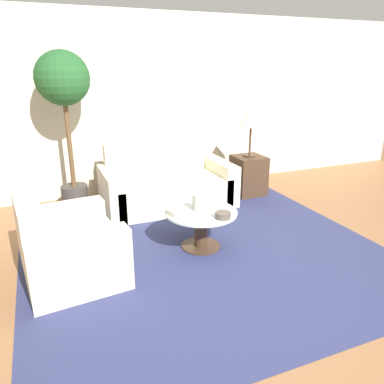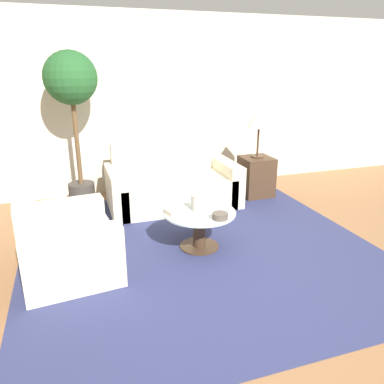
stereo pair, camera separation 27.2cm
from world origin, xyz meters
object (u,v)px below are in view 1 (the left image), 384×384
armchair (64,250)px  bowl (223,215)px  sofa_main (166,186)px  vase (197,203)px  potted_plant (64,95)px  table_lamp (251,119)px  book_stack (176,212)px  coffee_table (201,224)px

armchair → bowl: 1.54m
sofa_main → vase: 1.35m
potted_plant → bowl: (1.26, -1.90, -1.08)m
table_lamp → book_stack: (-1.63, -1.30, -0.70)m
table_lamp → bowl: size_ratio=4.43×
sofa_main → vase: size_ratio=10.88×
armchair → book_stack: bearing=-90.8°
coffee_table → vase: vase is taller
vase → bowl: vase is taller
bowl → book_stack: 0.48m
potted_plant → vase: bearing=-55.1°
coffee_table → vase: bearing=108.0°
coffee_table → potted_plant: (-1.13, 1.65, 1.25)m
sofa_main → potted_plant: 1.76m
coffee_table → table_lamp: (1.37, 1.33, 0.87)m
table_lamp → vase: table_lamp is taller
vase → sofa_main: bearing=85.6°
sofa_main → book_stack: sofa_main is taller
table_lamp → vase: (-1.39, -1.27, -0.64)m
coffee_table → book_stack: bearing=173.6°
sofa_main → potted_plant: bearing=167.9°
book_stack → vase: bearing=-10.7°
coffee_table → potted_plant: size_ratio=0.37×
potted_plant → book_stack: bearing=-62.0°
potted_plant → book_stack: (0.86, -1.62, -1.08)m
sofa_main → armchair: size_ratio=1.63×
vase → potted_plant: bearing=124.9°
potted_plant → coffee_table: bearing=-55.7°
vase → book_stack: (-0.25, -0.03, -0.06)m
bowl → potted_plant: bearing=123.5°
potted_plant → bowl: 2.52m
coffee_table → vase: (-0.02, 0.06, 0.23)m
coffee_table → vase: 0.24m
sofa_main → vase: sofa_main is taller
coffee_table → bowl: bearing=-62.0°
coffee_table → table_lamp: table_lamp is taller
coffee_table → bowl: 0.33m
table_lamp → book_stack: size_ratio=3.24×
armchair → coffee_table: (1.39, 0.08, -0.01)m
table_lamp → vase: bearing=-137.5°
table_lamp → sofa_main: bearing=177.4°
coffee_table → potted_plant: bearing=124.3°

